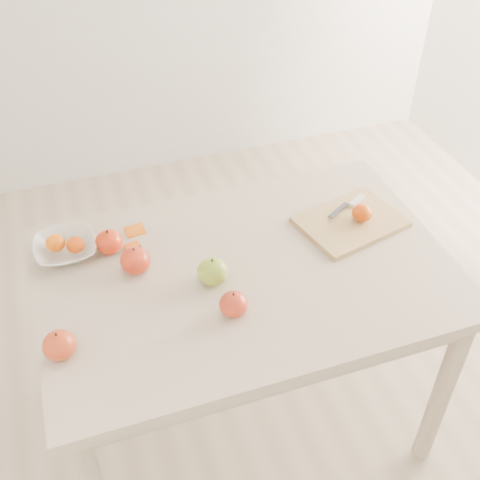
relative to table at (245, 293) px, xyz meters
name	(u,v)px	position (x,y,z in m)	size (l,w,h in m)	color
ground	(244,416)	(0.00, 0.00, -0.65)	(3.50, 3.50, 0.00)	#C6B293
table	(245,293)	(0.00, 0.00, 0.00)	(1.20, 0.80, 0.75)	beige
cutting_board	(350,222)	(0.38, 0.09, 0.11)	(0.31, 0.23, 0.02)	tan
board_tangerine	(362,213)	(0.41, 0.08, 0.14)	(0.06, 0.06, 0.05)	#D04E07
fruit_bowl	(66,248)	(-0.48, 0.23, 0.12)	(0.18, 0.18, 0.05)	silver
bowl_tangerine_near	(55,243)	(-0.51, 0.24, 0.14)	(0.06, 0.06, 0.05)	orange
bowl_tangerine_far	(75,245)	(-0.45, 0.22, 0.14)	(0.05, 0.05, 0.05)	red
orange_peel_a	(135,232)	(-0.27, 0.27, 0.10)	(0.06, 0.04, 0.00)	orange
orange_peel_b	(132,246)	(-0.29, 0.20, 0.10)	(0.04, 0.04, 0.00)	orange
paring_knife	(354,202)	(0.43, 0.16, 0.12)	(0.16, 0.09, 0.01)	white
apple_green	(213,272)	(-0.11, -0.02, 0.14)	(0.09, 0.09, 0.08)	#659B20
apple_red_a	(109,242)	(-0.36, 0.20, 0.14)	(0.08, 0.08, 0.07)	#A10203
apple_red_e	(234,304)	(-0.09, -0.15, 0.13)	(0.08, 0.08, 0.07)	#A70C16
apple_red_d	(59,345)	(-0.54, -0.15, 0.14)	(0.08, 0.08, 0.07)	maroon
apple_red_b	(135,261)	(-0.30, 0.10, 0.14)	(0.09, 0.09, 0.08)	#A0060C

